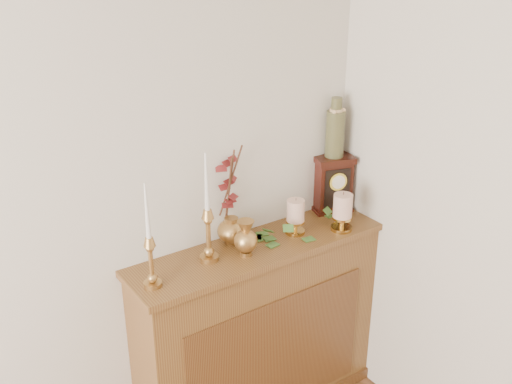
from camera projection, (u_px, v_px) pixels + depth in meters
console_shelf at (259, 335)px, 2.87m from camera, size 1.24×0.34×0.93m
candlestick_left at (150, 254)px, 2.31m from camera, size 0.07×0.07×0.44m
candlestick_center at (208, 227)px, 2.49m from camera, size 0.08×0.08×0.49m
bud_vase at (246, 239)px, 2.55m from camera, size 0.10×0.10×0.17m
ginger_jar at (228, 197)px, 2.63m from camera, size 0.19×0.20×0.47m
pillar_candle_left at (296, 215)px, 2.74m from camera, size 0.09×0.09×0.18m
pillar_candle_right at (342, 210)px, 2.76m from camera, size 0.10×0.10×0.19m
ivy_garland at (310, 226)px, 2.80m from camera, size 0.43×0.22×0.09m
mantel_clock at (332, 184)px, 2.95m from camera, size 0.22×0.18×0.28m
ceramic_vase at (335, 131)px, 2.84m from camera, size 0.09×0.09×0.29m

